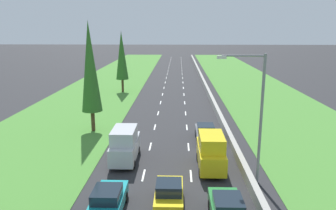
{
  "coord_description": "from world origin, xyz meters",
  "views": [
    {
      "loc": [
        0.73,
        -1.26,
        10.63
      ],
      "look_at": [
        -0.61,
        43.2,
        0.08
      ],
      "focal_mm": 35.05,
      "sensor_mm": 36.0,
      "label": 1
    }
  ],
  "objects_px": {
    "silver_van_left_lane": "(125,145)",
    "yellow_hatchback_centre_lane": "(169,194)",
    "yellow_van_right_lane": "(211,152)",
    "poplar_tree_second": "(90,67)",
    "grey_sedan_right_lane": "(205,133)",
    "poplar_tree_third": "(122,56)",
    "street_light_mast": "(256,110)",
    "teal_sedan_left_lane": "(108,202)"
  },
  "relations": [
    {
      "from": "silver_van_left_lane",
      "to": "yellow_hatchback_centre_lane",
      "type": "distance_m",
      "value": 7.89
    },
    {
      "from": "yellow_van_right_lane",
      "to": "poplar_tree_second",
      "type": "xyz_separation_m",
      "value": [
        -11.41,
        9.11,
        5.33
      ]
    },
    {
      "from": "silver_van_left_lane",
      "to": "grey_sedan_right_lane",
      "type": "bearing_deg",
      "value": 36.28
    },
    {
      "from": "poplar_tree_second",
      "to": "poplar_tree_third",
      "type": "relative_size",
      "value": 1.12
    },
    {
      "from": "yellow_hatchback_centre_lane",
      "to": "street_light_mast",
      "type": "distance_m",
      "value": 8.03
    },
    {
      "from": "teal_sedan_left_lane",
      "to": "street_light_mast",
      "type": "bearing_deg",
      "value": 25.24
    },
    {
      "from": "teal_sedan_left_lane",
      "to": "poplar_tree_third",
      "type": "height_order",
      "value": "poplar_tree_third"
    },
    {
      "from": "teal_sedan_left_lane",
      "to": "yellow_hatchback_centre_lane",
      "type": "distance_m",
      "value": 3.66
    },
    {
      "from": "grey_sedan_right_lane",
      "to": "silver_van_left_lane",
      "type": "distance_m",
      "value": 8.6
    },
    {
      "from": "yellow_van_right_lane",
      "to": "poplar_tree_second",
      "type": "bearing_deg",
      "value": 141.39
    },
    {
      "from": "poplar_tree_third",
      "to": "silver_van_left_lane",
      "type": "bearing_deg",
      "value": -80.23
    },
    {
      "from": "teal_sedan_left_lane",
      "to": "silver_van_left_lane",
      "type": "distance_m",
      "value": 7.87
    },
    {
      "from": "yellow_van_right_lane",
      "to": "yellow_hatchback_centre_lane",
      "type": "xyz_separation_m",
      "value": [
        -3.05,
        -5.61,
        -0.56
      ]
    },
    {
      "from": "yellow_hatchback_centre_lane",
      "to": "poplar_tree_third",
      "type": "height_order",
      "value": "poplar_tree_third"
    },
    {
      "from": "grey_sedan_right_lane",
      "to": "poplar_tree_second",
      "type": "xyz_separation_m",
      "value": [
        -11.52,
        2.72,
        5.91
      ]
    },
    {
      "from": "yellow_van_right_lane",
      "to": "silver_van_left_lane",
      "type": "relative_size",
      "value": 1.0
    },
    {
      "from": "grey_sedan_right_lane",
      "to": "street_light_mast",
      "type": "height_order",
      "value": "street_light_mast"
    },
    {
      "from": "silver_van_left_lane",
      "to": "yellow_hatchback_centre_lane",
      "type": "xyz_separation_m",
      "value": [
        3.76,
        -6.92,
        -0.56
      ]
    },
    {
      "from": "yellow_van_right_lane",
      "to": "grey_sedan_right_lane",
      "type": "bearing_deg",
      "value": 89.02
    },
    {
      "from": "poplar_tree_second",
      "to": "street_light_mast",
      "type": "height_order",
      "value": "poplar_tree_second"
    },
    {
      "from": "grey_sedan_right_lane",
      "to": "street_light_mast",
      "type": "relative_size",
      "value": 0.5
    },
    {
      "from": "silver_van_left_lane",
      "to": "street_light_mast",
      "type": "height_order",
      "value": "street_light_mast"
    },
    {
      "from": "poplar_tree_third",
      "to": "grey_sedan_right_lane",
      "type": "bearing_deg",
      "value": -63.65
    },
    {
      "from": "yellow_hatchback_centre_lane",
      "to": "street_light_mast",
      "type": "xyz_separation_m",
      "value": [
        5.76,
        3.45,
        4.4
      ]
    },
    {
      "from": "grey_sedan_right_lane",
      "to": "yellow_hatchback_centre_lane",
      "type": "height_order",
      "value": "yellow_hatchback_centre_lane"
    },
    {
      "from": "teal_sedan_left_lane",
      "to": "silver_van_left_lane",
      "type": "relative_size",
      "value": 0.92
    },
    {
      "from": "poplar_tree_second",
      "to": "silver_van_left_lane",
      "type": "bearing_deg",
      "value": -59.49
    },
    {
      "from": "poplar_tree_second",
      "to": "yellow_van_right_lane",
      "type": "bearing_deg",
      "value": -38.61
    },
    {
      "from": "yellow_van_right_lane",
      "to": "street_light_mast",
      "type": "xyz_separation_m",
      "value": [
        2.71,
        -2.15,
        3.83
      ]
    },
    {
      "from": "yellow_van_right_lane",
      "to": "street_light_mast",
      "type": "relative_size",
      "value": 0.54
    },
    {
      "from": "yellow_hatchback_centre_lane",
      "to": "grey_sedan_right_lane",
      "type": "bearing_deg",
      "value": 75.25
    },
    {
      "from": "grey_sedan_right_lane",
      "to": "yellow_van_right_lane",
      "type": "bearing_deg",
      "value": -90.98
    },
    {
      "from": "teal_sedan_left_lane",
      "to": "poplar_tree_third",
      "type": "relative_size",
      "value": 0.45
    },
    {
      "from": "yellow_van_right_lane",
      "to": "poplar_tree_second",
      "type": "distance_m",
      "value": 15.54
    },
    {
      "from": "yellow_van_right_lane",
      "to": "poplar_tree_third",
      "type": "distance_m",
      "value": 33.05
    },
    {
      "from": "teal_sedan_left_lane",
      "to": "grey_sedan_right_lane",
      "type": "relative_size",
      "value": 1.0
    },
    {
      "from": "teal_sedan_left_lane",
      "to": "silver_van_left_lane",
      "type": "height_order",
      "value": "silver_van_left_lane"
    },
    {
      "from": "yellow_hatchback_centre_lane",
      "to": "poplar_tree_third",
      "type": "xyz_separation_m",
      "value": [
        -8.78,
        36.11,
        5.27
      ]
    },
    {
      "from": "silver_van_left_lane",
      "to": "poplar_tree_second",
      "type": "xyz_separation_m",
      "value": [
        -4.6,
        7.8,
        5.33
      ]
    },
    {
      "from": "grey_sedan_right_lane",
      "to": "poplar_tree_third",
      "type": "relative_size",
      "value": 0.45
    },
    {
      "from": "grey_sedan_right_lane",
      "to": "street_light_mast",
      "type": "distance_m",
      "value": 9.96
    },
    {
      "from": "silver_van_left_lane",
      "to": "poplar_tree_third",
      "type": "relative_size",
      "value": 0.48
    }
  ]
}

